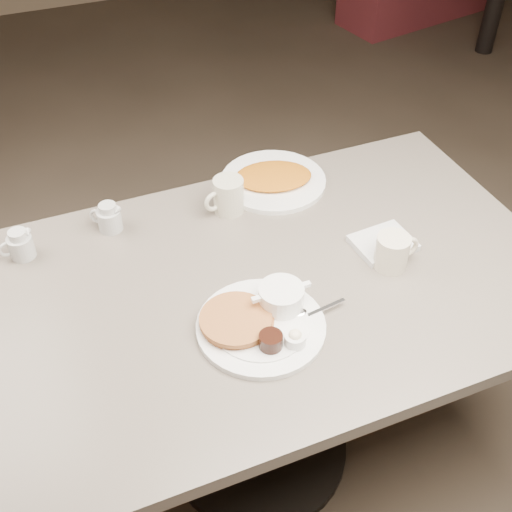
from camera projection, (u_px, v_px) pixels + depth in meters
name	position (u px, v px, depth m)	size (l,w,h in m)	color
room	(260.00, 19.00, 1.13)	(7.04, 8.04, 2.84)	#4C3F33
diner_table	(259.00, 329.00, 1.68)	(1.50, 0.90, 0.75)	slate
main_plate	(262.00, 319.00, 1.45)	(0.36, 0.30, 0.07)	white
coffee_mug_near	(393.00, 251.00, 1.58)	(0.12, 0.08, 0.09)	#EDE1C7
napkin	(383.00, 243.00, 1.66)	(0.16, 0.13, 0.02)	silver
coffee_mug_far	(228.00, 196.00, 1.74)	(0.13, 0.10, 0.10)	beige
creamer_left	(20.00, 245.00, 1.61)	(0.10, 0.08, 0.08)	silver
creamer_right	(109.00, 218.00, 1.69)	(0.08, 0.07, 0.08)	beige
hash_plate	(273.00, 179.00, 1.86)	(0.37, 0.37, 0.04)	white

